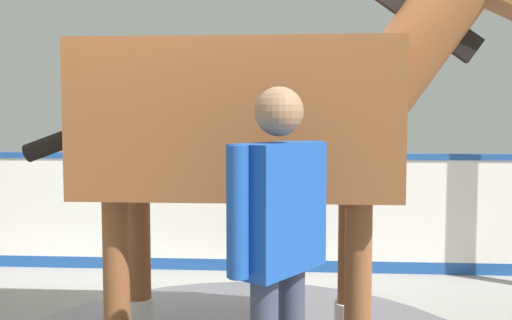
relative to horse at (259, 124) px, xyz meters
The scene contains 3 objects.
barrier_wall 2.37m from the horse, 13.38° to the right, with size 1.80×5.74×1.21m.
horse is the anchor object (origin of this frame).
handler 1.11m from the horse, behind, with size 0.48×0.55×1.71m.
Camera 1 is at (-3.86, 0.55, 1.56)m, focal length 40.18 mm.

